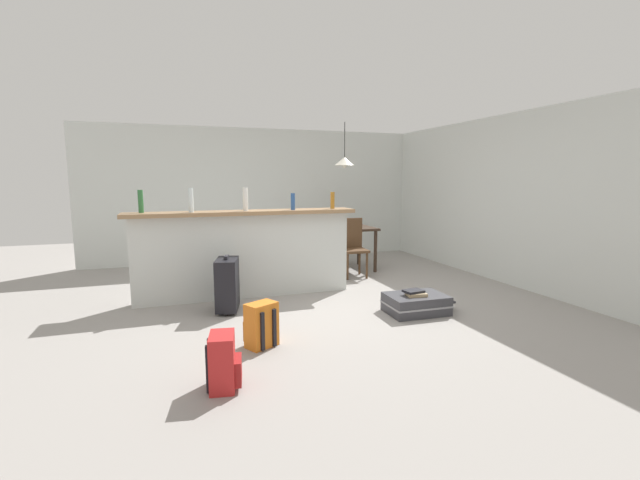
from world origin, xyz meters
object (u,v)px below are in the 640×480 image
Objects in this scene: bottle_white at (245,199)px; backpack_orange at (261,325)px; bottle_green at (141,201)px; bottle_blue at (293,201)px; dining_chair_far_side at (331,236)px; backpack_red at (223,363)px; bottle_amber at (332,200)px; pendant_lamp at (344,161)px; suitcase_upright_black at (227,284)px; dining_chair_near_partition at (352,244)px; bottle_clear at (191,200)px; dining_table at (341,233)px; suitcase_flat_charcoal at (416,304)px; book_stack at (415,293)px.

bottle_white is 2.03m from backpack_orange.
bottle_green reaches higher than backpack_orange.
bottle_blue is (1.88, -0.12, -0.03)m from bottle_green.
backpack_red is at bearing -120.07° from dining_chair_far_side.
bottle_amber is 0.30× the size of pendant_lamp.
bottle_green is at bearing -159.28° from pendant_lamp.
pendant_lamp is at bearing 61.43° from bottle_amber.
bottle_green is 0.41× the size of suitcase_upright_black.
backpack_orange is (-0.79, -1.70, -1.06)m from bottle_blue.
suitcase_upright_black is at bearing -149.84° from dining_chair_near_partition.
bottle_amber is at bearing -130.92° from dining_chair_near_partition.
bottle_green is at bearing 121.09° from backpack_orange.
bottle_clear is 1.88m from bottle_amber.
dining_table reaches higher than backpack_orange.
backpack_orange is at bearing -168.08° from suitcase_flat_charcoal.
bottle_white is 0.32× the size of dining_chair_far_side.
dining_table is 1.32× the size of suitcase_flat_charcoal.
backpack_orange is (-1.96, -2.42, -0.31)m from dining_chair_near_partition.
dining_chair_near_partition is 2.21× the size of backpack_red.
bottle_green reaches higher than bottle_blue.
dining_table is at bearing 33.85° from bottle_white.
dining_chair_near_partition is 3.13m from backpack_orange.
bottle_clear is (0.58, -0.14, 0.01)m from bottle_green.
bottle_blue is at bearing 28.21° from suitcase_upright_black.
bottle_green is 3.31m from dining_table.
suitcase_upright_black is 1.21m from backpack_orange.
backpack_orange is at bearing -82.18° from suitcase_upright_black.
bottle_clear is 1.14× the size of book_stack.
bottle_amber reaches higher than suitcase_upright_black.
bottle_white is 0.44× the size of suitcase_upright_black.
pendant_lamp is 2.91× the size of book_stack.
bottle_clear is at bearing 92.22° from backpack_red.
suitcase_upright_black is at bearing 159.31° from suitcase_flat_charcoal.
dining_chair_far_side is at bearing 88.49° from suitcase_flat_charcoal.
backpack_orange is at bearing -124.37° from pendant_lamp.
bottle_amber is at bearing -116.91° from dining_table.
bottle_amber is at bearing 3.09° from bottle_blue.
bottle_blue reaches higher than dining_chair_near_partition.
pendant_lamp is at bearing 56.31° from backpack_red.
bottle_white reaches higher than dining_chair_near_partition.
bottle_clear is 2.70m from dining_chair_near_partition.
bottle_blue is at bearing -134.05° from dining_table.
bottle_white is 2.10m from dining_chair_near_partition.
suitcase_flat_charcoal is 1.99× the size of backpack_red.
bottle_white is at bearing 2.02° from bottle_clear.
dining_chair_near_partition reaches higher than book_stack.
bottle_clear is at bearing -13.29° from bottle_green.
bottle_white reaches higher than dining_table.
bottle_amber is 1.87m from suitcase_upright_black.
bottle_white is 0.39× the size of pendant_lamp.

